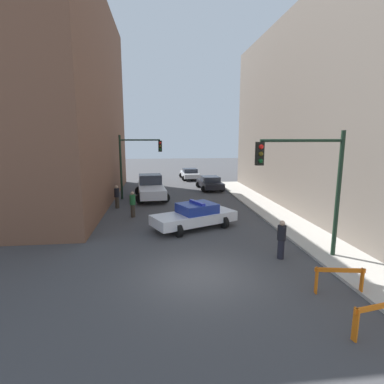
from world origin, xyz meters
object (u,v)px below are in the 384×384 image
at_px(traffic_light_far, 134,158).
at_px(barrier_mid, 339,276).
at_px(traffic_light_near, 313,176).
at_px(white_truck, 151,188).
at_px(barrier_front, 379,314).
at_px(police_car, 195,216).
at_px(pedestrian_corner, 117,196).
at_px(parked_car_mid, 190,174).
at_px(parked_car_near, 210,183).
at_px(pedestrian_sidewalk, 281,239).
at_px(pedestrian_crossing, 133,204).

relative_size(traffic_light_far, barrier_mid, 3.28).
bearing_deg(traffic_light_near, white_truck, 116.74).
height_order(white_truck, barrier_front, white_truck).
xyz_separation_m(traffic_light_far, police_car, (3.88, -8.64, -2.67)).
bearing_deg(pedestrian_corner, parked_car_mid, 86.03).
bearing_deg(parked_car_near, police_car, -107.36).
distance_m(traffic_light_near, white_truck, 15.22).
xyz_separation_m(traffic_light_near, pedestrian_sidewalk, (-1.09, 0.14, -2.67)).
distance_m(traffic_light_far, barrier_mid, 18.20).
distance_m(white_truck, barrier_front, 19.31).
height_order(white_truck, barrier_mid, white_truck).
relative_size(parked_car_mid, barrier_front, 2.76).
xyz_separation_m(traffic_light_near, pedestrian_corner, (-9.11, 10.16, -2.67)).
bearing_deg(police_car, traffic_light_near, -163.51).
bearing_deg(white_truck, barrier_front, -76.47).
distance_m(parked_car_near, pedestrian_crossing, 11.48).
xyz_separation_m(traffic_light_far, parked_car_mid, (5.70, 10.87, -2.72)).
bearing_deg(traffic_light_far, white_truck, -1.62).
bearing_deg(barrier_mid, pedestrian_sidewalk, 103.18).
relative_size(traffic_light_far, pedestrian_corner, 3.13).
bearing_deg(pedestrian_sidewalk, barrier_mid, -114.33).
bearing_deg(pedestrian_corner, white_truck, 75.44).
distance_m(parked_car_near, parked_car_mid, 7.44).
bearing_deg(parked_car_mid, pedestrian_sidewalk, -89.39).
height_order(traffic_light_far, police_car, traffic_light_far).
bearing_deg(white_truck, pedestrian_sidewalk, -71.79).
bearing_deg(parked_car_near, white_truck, -150.98).
relative_size(police_car, parked_car_near, 1.15).
bearing_deg(traffic_light_near, parked_car_near, 93.91).
height_order(traffic_light_far, barrier_front, traffic_light_far).
distance_m(traffic_light_far, parked_car_mid, 12.57).
relative_size(traffic_light_near, parked_car_mid, 1.19).
distance_m(pedestrian_corner, barrier_mid, 15.67).
distance_m(parked_car_mid, barrier_front, 29.28).
xyz_separation_m(police_car, barrier_front, (3.52, -9.72, -0.11)).
bearing_deg(barrier_mid, traffic_light_near, 82.29).
xyz_separation_m(parked_car_near, parked_car_mid, (-1.17, 7.34, 0.00)).
xyz_separation_m(barrier_front, barrier_mid, (0.25, 2.08, 0.00)).
xyz_separation_m(pedestrian_sidewalk, barrier_front, (0.45, -5.08, -0.24)).
bearing_deg(police_car, parked_car_mid, -29.82).
distance_m(traffic_light_near, pedestrian_crossing, 11.20).
distance_m(traffic_light_far, police_car, 9.84).
bearing_deg(barrier_mid, parked_car_near, 92.23).
xyz_separation_m(pedestrian_crossing, pedestrian_sidewalk, (6.71, -7.44, 0.00)).
relative_size(parked_car_mid, pedestrian_corner, 2.63).
height_order(traffic_light_near, pedestrian_corner, traffic_light_near).
height_order(parked_car_near, barrier_front, parked_car_near).
distance_m(police_car, pedestrian_corner, 7.31).
bearing_deg(pedestrian_sidewalk, pedestrian_crossing, 94.51).
height_order(police_car, parked_car_mid, police_car).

